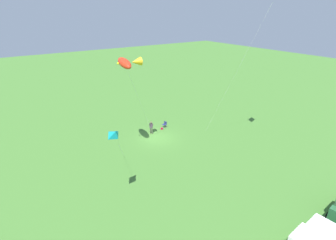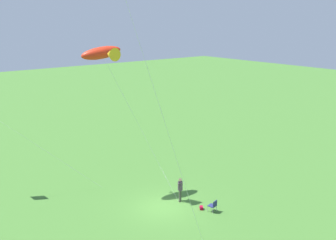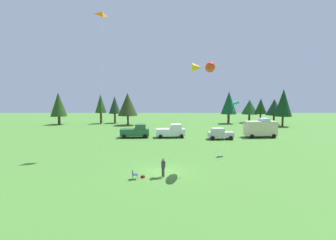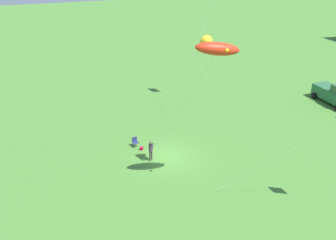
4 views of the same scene
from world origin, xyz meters
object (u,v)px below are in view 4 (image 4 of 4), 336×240
person_kite_flyer (151,149)px  truck_green_flatbed (336,94)px  kite_large_fish (215,47)px  folding_chair (135,141)px  backpack_on_grass (142,148)px

person_kite_flyer → truck_green_flatbed: 22.46m
kite_large_fish → folding_chair: bearing=-150.7°
person_kite_flyer → backpack_on_grass: bearing=151.1°
kite_large_fish → person_kite_flyer: bearing=-143.8°
kite_large_fish → truck_green_flatbed: bearing=117.2°
kite_large_fish → backpack_on_grass: bearing=-150.5°
truck_green_flatbed → kite_large_fish: size_ratio=0.47×
backpack_on_grass → kite_large_fish: (6.23, 3.53, 10.15)m
person_kite_flyer → folding_chair: person_kite_flyer is taller
folding_chair → truck_green_flatbed: size_ratio=0.16×
folding_chair → kite_large_fish: (6.97, 3.91, 9.78)m
person_kite_flyer → folding_chair: 2.74m
folding_chair → kite_large_fish: size_ratio=0.08×
person_kite_flyer → backpack_on_grass: person_kite_flyer is taller
person_kite_flyer → backpack_on_grass: 2.09m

